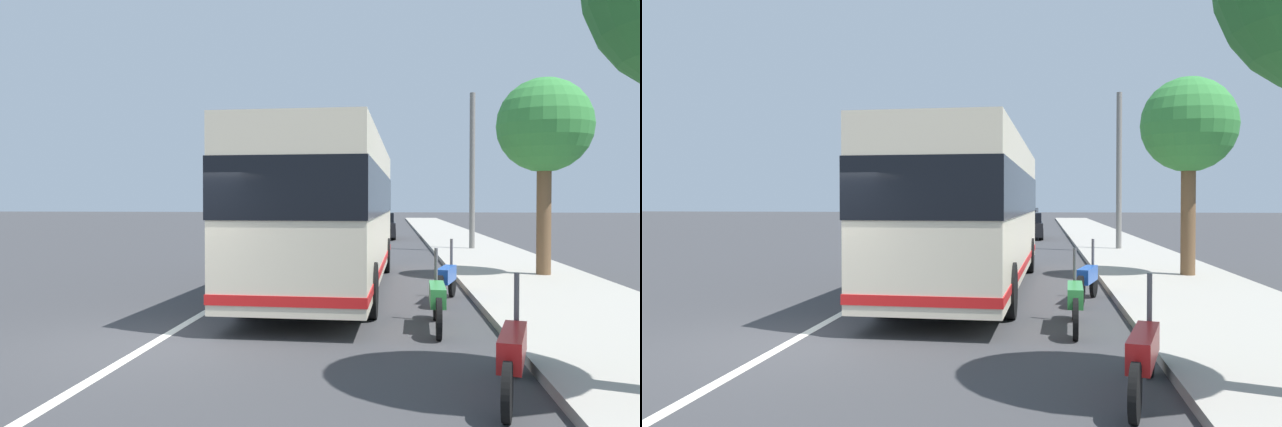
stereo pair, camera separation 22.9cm
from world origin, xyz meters
The scene contains 13 objects.
ground_plane centered at (0.00, 0.00, 0.00)m, with size 220.00×220.00×0.00m, color #38383A.
sidewalk_curb centered at (10.00, -6.93, 0.07)m, with size 110.00×3.60×0.14m, color #9E998E.
lane_divider_line centered at (10.00, 0.00, 0.00)m, with size 110.00×0.16×0.01m, color silver.
coach_bus centered at (5.87, -2.05, 1.91)m, with size 11.30×2.78×3.42m.
motorcycle_nearest_curb centered at (-1.89, -4.73, 0.45)m, with size 2.18×0.62×1.24m.
motorcycle_far_end centered at (1.51, -4.19, 0.47)m, with size 2.21×0.29×1.26m.
motorcycle_by_tree centered at (4.24, -4.58, 0.46)m, with size 2.07×0.61×1.27m.
car_oncoming centered at (25.94, -2.73, 0.70)m, with size 4.48×1.97×1.45m.
car_behind_bus centered at (32.11, 1.76, 0.67)m, with size 4.28×1.94×1.38m.
car_far_distant centered at (44.57, 2.75, 0.74)m, with size 4.70×2.04×1.54m.
car_ahead_same_lane centered at (49.49, -2.31, 0.72)m, with size 4.75×2.23×1.48m.
roadside_tree_mid_block centered at (8.22, -7.45, 4.01)m, with size 2.49×2.49×5.33m.
utility_pole centered at (17.34, -6.77, 3.27)m, with size 0.22×0.22×6.54m, color slate.
Camera 1 is at (-8.59, -3.44, 2.07)m, focal length 34.59 mm.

